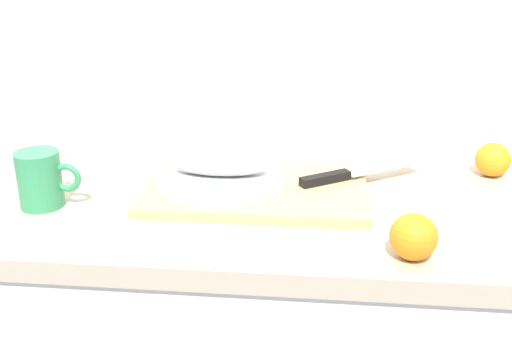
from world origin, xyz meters
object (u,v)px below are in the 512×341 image
cutting_board (256,189)px  fish_fillet (221,165)px  white_plate (221,177)px  chef_knife (347,174)px  coffee_mug_0 (41,179)px

cutting_board → fish_fillet: 0.09m
white_plate → fish_fillet: size_ratio=1.33×
cutting_board → chef_knife: bearing=16.2°
coffee_mug_0 → white_plate: bearing=19.2°
white_plate → coffee_mug_0: 0.34m
cutting_board → white_plate: bearing=166.8°
chef_knife → white_plate: bearing=155.2°
cutting_board → chef_knife: 0.19m
white_plate → fish_fillet: 0.03m
chef_knife → cutting_board: bearing=163.4°
cutting_board → white_plate: (-0.07, 0.02, 0.02)m
coffee_mug_0 → cutting_board: bearing=13.6°
white_plate → fish_fillet: (0.00, 0.00, 0.03)m
cutting_board → white_plate: 0.08m
fish_fillet → chef_knife: bearing=8.0°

